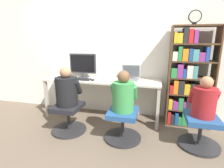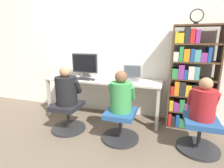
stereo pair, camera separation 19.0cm
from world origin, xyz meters
TOP-DOWN VIEW (x-y plane):
  - ground_plane at (0.00, 0.00)m, footprint 14.00×14.00m
  - wall_back at (0.00, 0.62)m, footprint 10.00×0.05m
  - desk at (0.00, 0.28)m, footprint 2.13×0.55m
  - desktop_monitor at (-0.40, 0.38)m, footprint 0.53×0.21m
  - laptop at (0.51, 0.40)m, footprint 0.33×0.35m
  - keyboard at (-0.40, 0.16)m, footprint 0.46×0.15m
  - computer_mouse_by_keyboard at (-0.12, 0.14)m, footprint 0.06×0.09m
  - office_chair_left at (-0.37, -0.36)m, footprint 0.55×0.55m
  - office_chair_right at (0.53, -0.37)m, footprint 0.55×0.55m
  - person_at_monitor at (-0.37, -0.35)m, footprint 0.41×0.33m
  - person_at_laptop at (0.53, -0.37)m, footprint 0.38×0.31m
  - bookshelf at (1.45, 0.36)m, footprint 0.72×0.34m
  - desk_clock at (1.47, 0.28)m, footprint 0.19×0.03m
  - office_chair_side at (1.59, -0.30)m, footprint 0.55×0.55m
  - person_near_shelf at (1.59, -0.30)m, footprint 0.36×0.30m

SIDE VIEW (x-z plane):
  - ground_plane at x=0.00m, z-range 0.00..0.00m
  - office_chair_left at x=-0.37m, z-range 0.01..0.46m
  - office_chair_right at x=0.53m, z-range 0.01..0.46m
  - office_chair_side at x=1.59m, z-range 0.01..0.46m
  - desk at x=0.00m, z-range 0.29..1.04m
  - person_near_shelf at x=1.59m, z-range 0.40..0.95m
  - person_at_laptop at x=0.53m, z-range 0.40..0.99m
  - person_at_monitor at x=-0.37m, z-range 0.40..1.01m
  - keyboard at x=-0.40m, z-range 0.74..0.77m
  - computer_mouse_by_keyboard at x=-0.12m, z-range 0.74..0.78m
  - laptop at x=0.51m, z-range 0.66..0.93m
  - bookshelf at x=1.45m, z-range -0.01..1.66m
  - desktop_monitor at x=-0.40m, z-range 0.75..1.20m
  - wall_back at x=0.00m, z-range 0.00..2.60m
  - desk_clock at x=1.47m, z-range 1.67..1.88m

